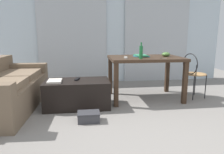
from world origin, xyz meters
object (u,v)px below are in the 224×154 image
(book_stack, at_px, (141,56))
(magazine, at_px, (55,81))
(bottle_near, at_px, (141,52))
(bowl, at_px, (166,54))
(craft_table, at_px, (145,63))
(wire_chair, at_px, (193,70))
(scissors, at_px, (163,58))
(coffee_table, at_px, (77,94))
(couch, at_px, (4,90))
(tv_remote_on_table, at_px, (126,58))
(tv_remote_primary, at_px, (77,79))
(shoebox, at_px, (89,117))

(book_stack, height_order, magazine, book_stack)
(magazine, bearing_deg, bottle_near, 1.34)
(bowl, bearing_deg, craft_table, -179.13)
(wire_chair, relative_size, scissors, 7.79)
(coffee_table, relative_size, wire_chair, 1.24)
(wire_chair, height_order, book_stack, wire_chair)
(couch, distance_m, scissors, 2.58)
(coffee_table, distance_m, book_stack, 1.30)
(tv_remote_on_table, height_order, tv_remote_primary, tv_remote_on_table)
(bowl, xyz_separation_m, scissors, (-0.16, -0.27, -0.04))
(wire_chair, bearing_deg, scissors, -164.34)
(coffee_table, height_order, scissors, scissors)
(bottle_near, height_order, shoebox, bottle_near)
(shoebox, bearing_deg, tv_remote_on_table, 49.40)
(book_stack, distance_m, tv_remote_primary, 1.20)
(book_stack, relative_size, scissors, 2.95)
(wire_chair, height_order, scissors, wire_chair)
(coffee_table, xyz_separation_m, book_stack, (1.13, 0.33, 0.56))
(craft_table, xyz_separation_m, scissors, (0.22, -0.26, 0.11))
(tv_remote_primary, bearing_deg, wire_chair, 18.14)
(coffee_table, xyz_separation_m, craft_table, (1.20, 0.29, 0.44))
(scissors, bearing_deg, wire_chair, 15.66)
(bottle_near, relative_size, shoebox, 0.90)
(couch, relative_size, bowl, 13.36)
(scissors, xyz_separation_m, tv_remote_primary, (-1.41, 0.03, -0.32))
(wire_chair, xyz_separation_m, bottle_near, (-1.03, -0.20, 0.36))
(shoebox, bearing_deg, tv_remote_primary, 103.16)
(coffee_table, relative_size, book_stack, 3.28)
(couch, relative_size, scissors, 18.46)
(bowl, height_order, shoebox, bowl)
(magazine, bearing_deg, couch, 172.26)
(craft_table, bearing_deg, shoebox, -138.29)
(wire_chair, bearing_deg, bowl, 170.03)
(wire_chair, distance_m, book_stack, 0.98)
(scissors, bearing_deg, bowl, 58.75)
(bottle_near, bearing_deg, shoebox, -143.87)
(coffee_table, bearing_deg, wire_chair, 5.91)
(craft_table, height_order, magazine, craft_table)
(coffee_table, xyz_separation_m, wire_chair, (2.07, 0.21, 0.30))
(coffee_table, xyz_separation_m, bowl, (1.58, 0.30, 0.58))
(bowl, relative_size, book_stack, 0.47)
(wire_chair, distance_m, scissors, 0.72)
(bottle_near, height_order, scissors, bottle_near)
(craft_table, relative_size, bottle_near, 4.74)
(couch, height_order, coffee_table, couch)
(shoebox, bearing_deg, book_stack, 44.76)
(coffee_table, relative_size, craft_table, 0.81)
(couch, bearing_deg, magazine, -6.54)
(tv_remote_primary, height_order, magazine, magazine)
(wire_chair, height_order, tv_remote_on_table, wire_chair)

